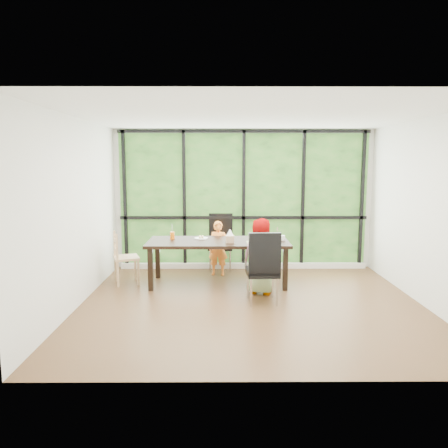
{
  "coord_description": "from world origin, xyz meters",
  "views": [
    {
      "loc": [
        -0.43,
        -6.0,
        2.05
      ],
      "look_at": [
        -0.39,
        0.96,
        1.05
      ],
      "focal_mm": 33.99,
      "sensor_mm": 36.0,
      "label": 1
    }
  ],
  "objects": [
    {
      "name": "white_mug",
      "position": [
        0.61,
        1.09,
        0.79
      ],
      "size": [
        0.08,
        0.08,
        0.09
      ],
      "primitive_type": "cylinder",
      "color": "white",
      "rests_on": "dining_table"
    },
    {
      "name": "window_mullions",
      "position": [
        0.0,
        2.19,
        1.35
      ],
      "size": [
        4.8,
        0.06,
        2.65
      ],
      "primitive_type": null,
      "color": "black",
      "rests_on": "back_wall"
    },
    {
      "name": "chair_window_leather",
      "position": [
        -0.45,
        2.02,
        0.54
      ],
      "size": [
        0.48,
        0.48,
        1.08
      ],
      "primitive_type": "cube",
      "rotation": [
        0.0,
        0.0,
        -0.03
      ],
      "color": "black",
      "rests_on": "ground"
    },
    {
      "name": "dining_table",
      "position": [
        -0.49,
        1.06,
        0.38
      ],
      "size": [
        2.41,
        1.05,
        0.75
      ],
      "primitive_type": "cube",
      "rotation": [
        0.0,
        0.0,
        -0.03
      ],
      "color": "black",
      "rests_on": "ground"
    },
    {
      "name": "foliage_backdrop",
      "position": [
        0.0,
        2.23,
        1.35
      ],
      "size": [
        4.8,
        0.02,
        2.65
      ],
      "primitive_type": "cube",
      "color": "#21451A",
      "rests_on": "back_wall"
    },
    {
      "name": "plate_near",
      "position": [
        0.18,
        0.86,
        0.76
      ],
      "size": [
        0.27,
        0.27,
        0.02
      ],
      "primitive_type": "cylinder",
      "color": "white",
      "rests_on": "dining_table"
    },
    {
      "name": "crepe_rolls_far",
      "position": [
        -0.78,
        1.26,
        0.78
      ],
      "size": [
        0.1,
        0.12,
        0.04
      ],
      "primitive_type": null,
      "color": "tan",
      "rests_on": "plate_far"
    },
    {
      "name": "tissue",
      "position": [
        -0.29,
        0.89,
        0.92
      ],
      "size": [
        0.12,
        0.12,
        0.11
      ],
      "primitive_type": "cone",
      "color": "white",
      "rests_on": "tissue_box"
    },
    {
      "name": "straw_pink",
      "position": [
        0.48,
        0.8,
        0.92
      ],
      "size": [
        0.01,
        0.04,
        0.2
      ],
      "primitive_type": "cylinder",
      "rotation": [
        0.14,
        0.0,
        0.0
      ],
      "color": "pink",
      "rests_on": "green_cup"
    },
    {
      "name": "ground",
      "position": [
        0.0,
        0.0,
        0.0
      ],
      "size": [
        5.0,
        5.0,
        0.0
      ],
      "primitive_type": "plane",
      "color": "black",
      "rests_on": "ground"
    },
    {
      "name": "child_older",
      "position": [
        0.21,
        0.51,
        0.6
      ],
      "size": [
        0.68,
        0.56,
        1.2
      ],
      "primitive_type": "imported",
      "rotation": [
        0.0,
        0.0,
        2.8
      ],
      "color": "slate",
      "rests_on": "ground"
    },
    {
      "name": "tissue_box",
      "position": [
        -0.29,
        0.89,
        0.81
      ],
      "size": [
        0.14,
        0.14,
        0.12
      ],
      "primitive_type": "cube",
      "color": "tan",
      "rests_on": "dining_table"
    },
    {
      "name": "plate_far",
      "position": [
        -0.78,
        1.26,
        0.76
      ],
      "size": [
        0.24,
        0.24,
        0.01
      ],
      "primitive_type": "cylinder",
      "color": "white",
      "rests_on": "dining_table"
    },
    {
      "name": "orange_cup",
      "position": [
        -1.28,
        1.22,
        0.81
      ],
      "size": [
        0.08,
        0.08,
        0.13
      ],
      "primitive_type": "cylinder",
      "color": "orange",
      "rests_on": "dining_table"
    },
    {
      "name": "placemat",
      "position": [
        0.19,
        0.87,
        0.75
      ],
      "size": [
        0.4,
        0.29,
        0.01
      ],
      "primitive_type": "cube",
      "color": "tan",
      "rests_on": "dining_table"
    },
    {
      "name": "chair_interior_leather",
      "position": [
        0.17,
        0.08,
        0.54
      ],
      "size": [
        0.48,
        0.48,
        1.08
      ],
      "primitive_type": "cube",
      "rotation": [
        0.0,
        0.0,
        3.19
      ],
      "color": "black",
      "rests_on": "ground"
    },
    {
      "name": "straw_white",
      "position": [
        -1.28,
        1.22,
        0.92
      ],
      "size": [
        0.01,
        0.04,
        0.2
      ],
      "primitive_type": "cylinder",
      "rotation": [
        0.14,
        0.0,
        0.0
      ],
      "color": "white",
      "rests_on": "orange_cup"
    },
    {
      "name": "crepe_rolls_near",
      "position": [
        0.18,
        0.86,
        0.78
      ],
      "size": [
        0.1,
        0.12,
        0.04
      ],
      "primitive_type": null,
      "color": "tan",
      "rests_on": "plate_near"
    },
    {
      "name": "green_cup",
      "position": [
        0.48,
        0.8,
        0.82
      ],
      "size": [
        0.08,
        0.08,
        0.13
      ],
      "primitive_type": "cylinder",
      "color": "#59B831",
      "rests_on": "dining_table"
    },
    {
      "name": "child_toddler",
      "position": [
        -0.49,
        1.65,
        0.5
      ],
      "size": [
        0.4,
        0.3,
        1.0
      ],
      "primitive_type": "imported",
      "rotation": [
        0.0,
        0.0,
        -0.17
      ],
      "color": "orange",
      "rests_on": "ground"
    },
    {
      "name": "back_wall",
      "position": [
        0.0,
        2.25,
        1.35
      ],
      "size": [
        5.0,
        0.0,
        5.0
      ],
      "primitive_type": "plane",
      "rotation": [
        1.57,
        0.0,
        0.0
      ],
      "color": "silver",
      "rests_on": "ground"
    },
    {
      "name": "chair_end_beech",
      "position": [
        -2.06,
        1.09,
        0.45
      ],
      "size": [
        0.52,
        0.53,
        0.9
      ],
      "primitive_type": "cube",
      "rotation": [
        0.0,
        0.0,
        1.91
      ],
      "color": "tan",
      "rests_on": "ground"
    },
    {
      "name": "window_sill",
      "position": [
        0.0,
        2.15,
        0.05
      ],
      "size": [
        4.8,
        0.12,
        0.1
      ],
      "primitive_type": "cube",
      "color": "silver",
      "rests_on": "ground"
    }
  ]
}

